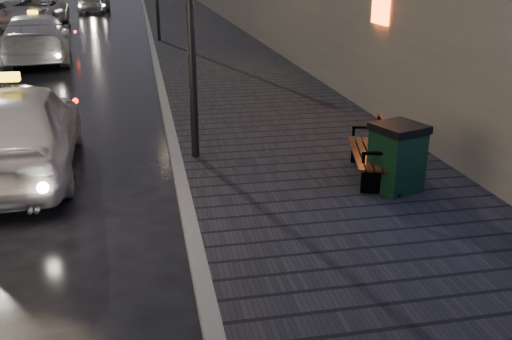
# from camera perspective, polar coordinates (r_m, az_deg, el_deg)

# --- Properties ---
(sidewalk) EXTENTS (4.60, 58.00, 0.15)m
(sidewalk) POSITION_cam_1_polar(r_m,az_deg,el_deg) (25.25, -4.78, 12.46)
(sidewalk) COLOR black
(sidewalk) RESTS_ON ground
(curb) EXTENTS (0.20, 58.00, 0.15)m
(curb) POSITION_cam_1_polar(r_m,az_deg,el_deg) (25.08, -10.35, 12.15)
(curb) COLOR slate
(curb) RESTS_ON ground
(bench) EXTENTS (0.99, 1.78, 0.86)m
(bench) POSITION_cam_1_polar(r_m,az_deg,el_deg) (9.45, 11.83, 1.81)
(bench) COLOR black
(bench) RESTS_ON sidewalk
(trash_bin) EXTENTS (0.87, 0.87, 1.05)m
(trash_bin) POSITION_cam_1_polar(r_m,az_deg,el_deg) (8.96, 13.91, 1.29)
(trash_bin) COLOR black
(trash_bin) RESTS_ON sidewalk
(taxi_near) EXTENTS (2.09, 4.83, 1.62)m
(taxi_near) POSITION_cam_1_polar(r_m,az_deg,el_deg) (10.54, -22.84, 3.85)
(taxi_near) COLOR #BABAC1
(taxi_near) RESTS_ON ground
(taxi_mid) EXTENTS (2.88, 5.94, 1.67)m
(taxi_mid) POSITION_cam_1_polar(r_m,az_deg,el_deg) (22.60, -21.14, 12.22)
(taxi_mid) COLOR white
(taxi_mid) RESTS_ON ground
(taxi_far) EXTENTS (3.25, 6.11, 1.64)m
(taxi_far) POSITION_cam_1_polar(r_m,az_deg,el_deg) (34.83, -21.24, 14.60)
(taxi_far) COLOR silver
(taxi_far) RESTS_ON ground
(car_far) EXTENTS (2.18, 4.72, 1.57)m
(car_far) POSITION_cam_1_polar(r_m,az_deg,el_deg) (43.07, -15.92, 15.99)
(car_far) COLOR #AAABB3
(car_far) RESTS_ON ground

